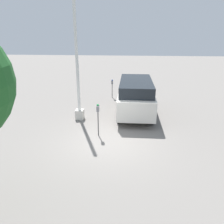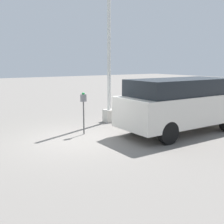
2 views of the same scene
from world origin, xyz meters
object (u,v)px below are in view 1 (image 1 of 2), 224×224
at_px(parking_meter_near, 98,113).
at_px(lamp_post, 78,82).
at_px(parking_meter_far, 112,84).
at_px(parked_van, 136,95).

relative_size(parking_meter_near, lamp_post, 0.24).
bearing_deg(lamp_post, parking_meter_far, -17.83).
height_order(parking_meter_near, lamp_post, lamp_post).
distance_m(parking_meter_far, lamp_post, 4.86).
bearing_deg(parking_meter_near, parking_meter_far, -1.41).
xyz_separation_m(lamp_post, parked_van, (1.24, -3.10, -0.97)).
distance_m(parking_meter_near, parking_meter_far, 6.49).
relative_size(parking_meter_near, parking_meter_far, 1.13).
height_order(lamp_post, parked_van, lamp_post).
relative_size(parking_meter_far, lamp_post, 0.21).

